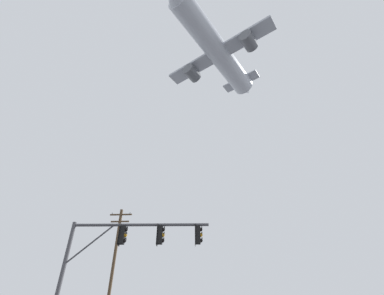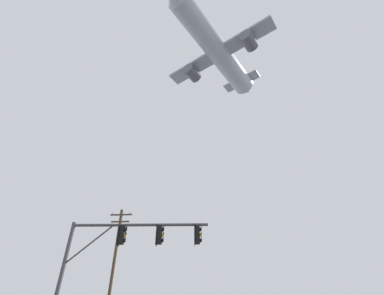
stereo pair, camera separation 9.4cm
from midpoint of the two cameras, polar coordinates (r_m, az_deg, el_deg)
name	(u,v)px [view 2 (the right image)]	position (r m, az deg, el deg)	size (l,w,h in m)	color
signal_pole_near	(125,247)	(14.74, -13.97, -19.96)	(7.20, 0.63, 5.89)	#4C4C51
utility_pole	(114,265)	(27.21, -16.29, -22.98)	(2.20, 0.28, 10.99)	brown
airplane	(216,50)	(55.47, 5.27, 20.10)	(20.63, 26.72, 8.03)	#B7BCC6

